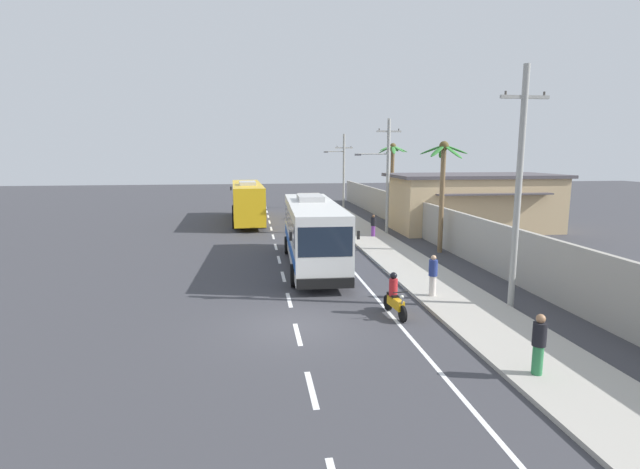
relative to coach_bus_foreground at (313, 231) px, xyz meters
The scene contains 17 objects.
ground_plane 9.23m from the coach_bus_foreground, 100.99° to the right, with size 160.00×160.00×0.00m, color #3A3A3F.
sidewalk_kerb 5.52m from the coach_bus_foreground, 12.65° to the left, with size 3.20×90.00×0.14m, color #A8A399.
lane_markings 6.24m from the coach_bus_foreground, 84.92° to the left, with size 3.79×71.00×0.01m.
boundary_wall 10.28m from the coach_bus_foreground, 30.07° to the left, with size 0.24×60.00×2.57m, color #9E998E.
coach_bus_foreground is the anchor object (origin of this frame).
coach_bus_far_lane 17.69m from the coach_bus_foreground, 101.80° to the left, with size 3.23×12.52×3.65m.
motorcycle_beside_bus 9.49m from the coach_bus_foreground, 73.94° to the left, with size 0.56×1.96×1.55m.
motorcycle_trailing 8.68m from the coach_bus_foreground, 76.35° to the right, with size 0.56×1.96×1.62m.
pedestrian_near_kerb 14.50m from the coach_bus_foreground, 72.64° to the right, with size 0.36×0.36×1.67m.
pedestrian_midwalk 9.53m from the coach_bus_foreground, 55.88° to the left, with size 0.36×0.36×1.55m.
pedestrian_far_walk 7.84m from the coach_bus_foreground, 57.48° to the right, with size 0.36×0.36×1.71m.
utility_pole_nearest 10.96m from the coach_bus_foreground, 50.05° to the right, with size 1.88×0.24×9.15m.
utility_pole_mid 11.56m from the coach_bus_foreground, 54.27° to the left, with size 3.38×0.24×8.43m.
utility_pole_far 27.32m from the coach_bus_foreground, 75.95° to the left, with size 3.14×0.24×8.02m.
palm_nearest 19.32m from the coach_bus_foreground, 61.09° to the left, with size 2.73×2.61×6.87m.
palm_second 8.91m from the coach_bus_foreground, 16.75° to the left, with size 2.74×2.62×6.68m.
roadside_building 17.40m from the coach_bus_foreground, 36.83° to the left, with size 12.96×7.15×4.39m.
Camera 1 is at (-1.36, -16.02, 5.96)m, focal length 26.84 mm.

